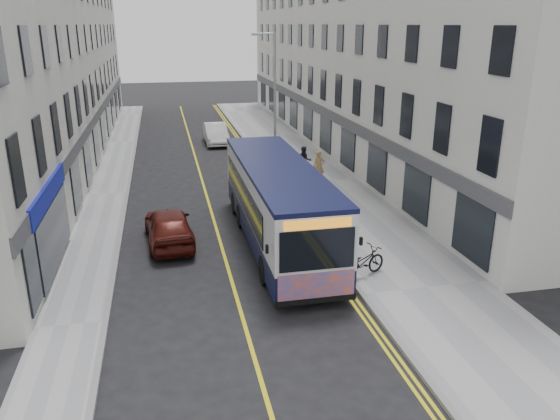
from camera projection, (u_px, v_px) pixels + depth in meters
name	position (u px, v px, depth m)	size (l,w,h in m)	color
ground	(235.00, 292.00, 18.01)	(140.00, 140.00, 0.00)	black
pavement_east	(318.00, 182.00, 30.33)	(4.50, 64.00, 0.12)	gray
pavement_west	(107.00, 194.00, 28.09)	(2.00, 64.00, 0.12)	gray
kerb_east	(278.00, 184.00, 29.88)	(0.18, 64.00, 0.13)	slate
kerb_west	(127.00, 193.00, 28.29)	(0.18, 64.00, 0.13)	slate
road_centre_line	(205.00, 190.00, 29.11)	(0.12, 64.00, 0.01)	gold
road_dbl_yellow_inner	(270.00, 186.00, 29.81)	(0.10, 64.00, 0.01)	gold
road_dbl_yellow_outer	(274.00, 185.00, 29.85)	(0.10, 64.00, 0.01)	gold
terrace_east	(357.00, 53.00, 37.62)	(6.00, 46.00, 13.00)	silver
terrace_west	(41.00, 56.00, 33.53)	(6.00, 46.00, 13.00)	silver
streetlamp	(273.00, 100.00, 30.37)	(1.32, 0.18, 8.00)	#9B9DA4
city_bus	(278.00, 202.00, 21.34)	(2.62, 11.25, 3.27)	black
bicycle	(362.00, 263.00, 18.67)	(0.69, 1.99, 1.05)	black
pedestrian_near	(319.00, 167.00, 29.78)	(0.64, 0.42, 1.75)	olive
pedestrian_far	(304.00, 161.00, 31.10)	(0.82, 0.64, 1.69)	#222227
car_white	(216.00, 134.00, 40.08)	(1.56, 4.48, 1.47)	silver
car_maroon	(169.00, 226.00, 21.75)	(1.76, 4.38, 1.49)	#45100B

